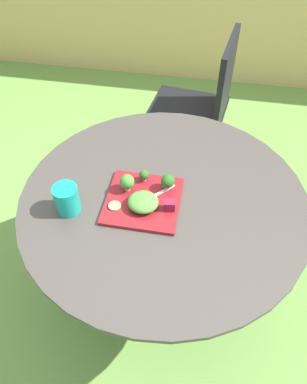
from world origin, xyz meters
The scene contains 12 objects.
ground_plane centered at (0.00, 0.00, 0.00)m, with size 12.00×12.00×0.00m, color #669342.
patio_table centered at (0.00, 0.00, 0.50)m, with size 1.07×1.07×0.71m.
patio_chair centered at (0.08, 0.94, 0.53)m, with size 0.49×0.49×0.90m.
salad_plate centered at (-0.07, -0.04, 0.72)m, with size 0.27×0.27×0.01m, color maroon.
drinking_glass centered at (-0.33, -0.12, 0.76)m, with size 0.09×0.09×0.11m.
fork centered at (-0.03, -0.02, 0.73)m, with size 0.12×0.12×0.00m.
lettuce_mound centered at (-0.06, -0.07, 0.75)m, with size 0.11×0.10×0.05m, color #519338.
broccoli_floret_0 centered at (-0.09, 0.06, 0.75)m, with size 0.04×0.04×0.05m.
broccoli_floret_1 centered at (0.01, 0.03, 0.76)m, with size 0.05×0.05×0.06m.
broccoli_floret_2 centered at (-0.14, 0.00, 0.77)m, with size 0.05×0.05×0.07m.
cucumber_slice_0 centered at (-0.16, -0.09, 0.73)m, with size 0.04×0.04×0.01m, color #8EB766.
beet_chunk_0 centered at (0.03, -0.07, 0.74)m, with size 0.04×0.03×0.04m, color maroon.
Camera 1 is at (0.13, -0.92, 1.74)m, focal length 35.02 mm.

